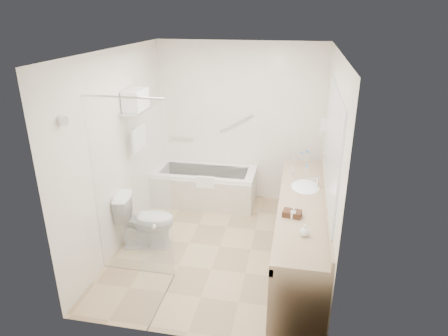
% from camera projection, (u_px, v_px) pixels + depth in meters
% --- Properties ---
extents(floor, '(3.20, 3.20, 0.00)m').
position_uv_depth(floor, '(220.00, 246.00, 5.29)').
color(floor, tan).
rests_on(floor, ground).
extents(ceiling, '(2.60, 3.20, 0.10)m').
position_uv_depth(ceiling, '(219.00, 51.00, 4.35)').
color(ceiling, white).
rests_on(ceiling, wall_back).
extents(wall_back, '(2.60, 0.10, 2.50)m').
position_uv_depth(wall_back, '(240.00, 123.00, 6.28)').
color(wall_back, white).
rests_on(wall_back, ground).
extents(wall_front, '(2.60, 0.10, 2.50)m').
position_uv_depth(wall_front, '(181.00, 223.00, 3.36)').
color(wall_front, white).
rests_on(wall_front, ground).
extents(wall_left, '(0.10, 3.20, 2.50)m').
position_uv_depth(wall_left, '(119.00, 151.00, 5.05)').
color(wall_left, white).
rests_on(wall_left, ground).
extents(wall_right, '(0.10, 3.20, 2.50)m').
position_uv_depth(wall_right, '(330.00, 165.00, 4.59)').
color(wall_right, white).
rests_on(wall_right, ground).
extents(bathtub, '(1.60, 0.73, 0.59)m').
position_uv_depth(bathtub, '(205.00, 186.00, 6.40)').
color(bathtub, white).
rests_on(bathtub, floor).
extents(grab_bar_short, '(0.40, 0.03, 0.03)m').
position_uv_depth(grab_bar_short, '(182.00, 139.00, 6.52)').
color(grab_bar_short, silver).
rests_on(grab_bar_short, wall_back).
extents(grab_bar_long, '(0.53, 0.03, 0.33)m').
position_uv_depth(grab_bar_long, '(236.00, 124.00, 6.25)').
color(grab_bar_long, silver).
rests_on(grab_bar_long, wall_back).
extents(shower_enclosure, '(0.96, 0.91, 2.11)m').
position_uv_depth(shower_enclosure, '(142.00, 201.00, 4.16)').
color(shower_enclosure, silver).
rests_on(shower_enclosure, floor).
extents(towel_shelf, '(0.24, 0.55, 0.81)m').
position_uv_depth(towel_shelf, '(136.00, 106.00, 5.16)').
color(towel_shelf, silver).
rests_on(towel_shelf, wall_left).
extents(vanity_counter, '(0.55, 2.70, 0.95)m').
position_uv_depth(vanity_counter, '(301.00, 216.00, 4.73)').
color(vanity_counter, tan).
rests_on(vanity_counter, floor).
extents(sink, '(0.40, 0.52, 0.14)m').
position_uv_depth(sink, '(305.00, 189.00, 5.02)').
color(sink, white).
rests_on(sink, vanity_counter).
extents(faucet, '(0.03, 0.03, 0.14)m').
position_uv_depth(faucet, '(318.00, 182.00, 4.96)').
color(faucet, silver).
rests_on(faucet, vanity_counter).
extents(mirror, '(0.02, 2.00, 1.20)m').
position_uv_depth(mirror, '(332.00, 145.00, 4.34)').
color(mirror, silver).
rests_on(mirror, wall_right).
extents(hairdryer_unit, '(0.08, 0.10, 0.18)m').
position_uv_depth(hairdryer_unit, '(324.00, 124.00, 5.48)').
color(hairdryer_unit, silver).
rests_on(hairdryer_unit, wall_right).
extents(toilet, '(0.80, 0.54, 0.73)m').
position_uv_depth(toilet, '(146.00, 221.00, 5.19)').
color(toilet, white).
rests_on(toilet, floor).
extents(amenity_basket, '(0.21, 0.16, 0.07)m').
position_uv_depth(amenity_basket, '(292.00, 214.00, 4.28)').
color(amenity_basket, '#4B2E1B').
rests_on(amenity_basket, vanity_counter).
extents(soap_bottle_a, '(0.06, 0.12, 0.05)m').
position_uv_depth(soap_bottle_a, '(293.00, 216.00, 4.25)').
color(soap_bottle_a, silver).
rests_on(soap_bottle_a, vanity_counter).
extents(soap_bottle_b, '(0.13, 0.15, 0.10)m').
position_uv_depth(soap_bottle_b, '(304.00, 231.00, 3.91)').
color(soap_bottle_b, silver).
rests_on(soap_bottle_b, vanity_counter).
extents(water_bottle_left, '(0.06, 0.06, 0.18)m').
position_uv_depth(water_bottle_left, '(301.00, 158.00, 5.71)').
color(water_bottle_left, silver).
rests_on(water_bottle_left, vanity_counter).
extents(water_bottle_mid, '(0.06, 0.06, 0.21)m').
position_uv_depth(water_bottle_mid, '(307.00, 158.00, 5.68)').
color(water_bottle_mid, silver).
rests_on(water_bottle_mid, vanity_counter).
extents(water_bottle_right, '(0.05, 0.05, 0.17)m').
position_uv_depth(water_bottle_right, '(306.00, 171.00, 5.27)').
color(water_bottle_right, silver).
rests_on(water_bottle_right, vanity_counter).
extents(drinking_glass_near, '(0.09, 0.09, 0.09)m').
position_uv_depth(drinking_glass_near, '(294.00, 160.00, 5.77)').
color(drinking_glass_near, silver).
rests_on(drinking_glass_near, vanity_counter).
extents(drinking_glass_far, '(0.08, 0.08, 0.10)m').
position_uv_depth(drinking_glass_far, '(291.00, 171.00, 5.35)').
color(drinking_glass_far, silver).
rests_on(drinking_glass_far, vanity_counter).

